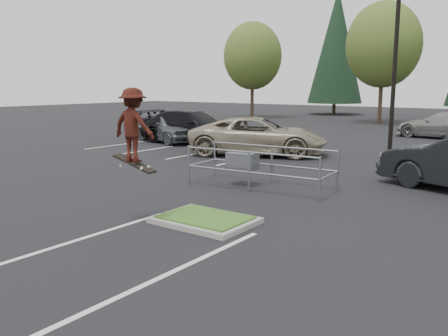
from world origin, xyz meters
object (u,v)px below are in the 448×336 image
Objects in this scene: cart_corral at (247,161)px; car_l_grey at (167,127)px; light_pole at (396,49)px; car_l_tan at (255,136)px; decid_b at (383,48)px; car_l_black at (192,127)px; skateboarder at (133,126)px; decid_a at (253,58)px; car_far_silver at (444,125)px; conif_a at (336,46)px.

cart_corral is 0.93× the size of car_l_grey.
light_pole reaches higher than cart_corral.
decid_b is at bearing -21.40° from car_l_tan.
car_l_black is at bearing 47.27° from car_l_tan.
light_pole is 2.24× the size of cart_corral.
decid_b is at bearing 2.07° from car_l_grey.
car_l_grey is (-10.30, 12.16, -1.42)m from skateboarder.
skateboarder is (16.81, -31.03, -3.33)m from decid_a.
car_far_silver reaches higher than cart_corral.
conif_a is 29.62m from car_l_grey.
decid_a is 4.83× the size of skateboarder.
cart_corral is at bearing -103.78° from light_pole.
cart_corral is 2.44× the size of skateboarder.
skateboarder is (4.81, -31.53, -3.79)m from decid_b.
skateboarder is at bearing 174.05° from car_l_tan.
light_pole is at bearing -62.62° from conif_a.
car_l_black is at bearing -37.10° from car_far_silver.
decid_b is (-6.51, 18.53, 1.48)m from light_pole.
car_far_silver is (10.61, 10.50, -0.11)m from car_l_black.
decid_a is at bearing 18.17° from car_l_black.
skateboarder is 15.35m from car_l_black.
decid_a is at bearing 117.88° from cart_corral.
car_l_tan is at bearing -56.94° from decid_a.
car_far_silver is at bearing -23.33° from decid_a.
light_pole is 0.78× the size of conif_a.
decid_b reaches higher than car_l_black.
decid_b is at bearing 95.18° from cart_corral.
light_pole is at bearing -92.38° from car_l_tan.
skateboarder reaches higher than car_l_black.
conif_a reaches higher than decid_a.
skateboarder is at bearing -91.38° from cart_corral.
car_l_grey is 0.91× the size of car_far_silver.
car_l_tan is (-3.65, 10.81, -1.40)m from skateboarder.
decid_a is at bearing -105.13° from car_far_silver.
light_pole is at bearing -68.09° from car_l_grey.
car_far_silver is (1.81, 23.00, -1.47)m from skateboarder.
decid_a reaches higher than car_far_silver.
skateboarder is (0.27, -4.96, 1.46)m from cart_corral.
cart_corral is at bearing -91.74° from skateboarder.
light_pole is at bearing -44.25° from decid_a.
decid_a is 10.85m from conif_a.
light_pole is at bearing -92.48° from car_l_black.
car_l_black is (8.01, -18.53, -4.70)m from decid_a.
car_far_silver is (12.11, 10.84, -0.05)m from car_l_grey.
car_l_black is at bearing -101.84° from decid_b.
car_far_silver is at bearing -48.75° from car_l_tan.
cart_corral is (16.54, -26.07, -4.80)m from decid_a.
light_pole is 1.89× the size of car_far_silver.
car_l_tan is 1.01× the size of car_l_black.
light_pole reaches higher than decid_a.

